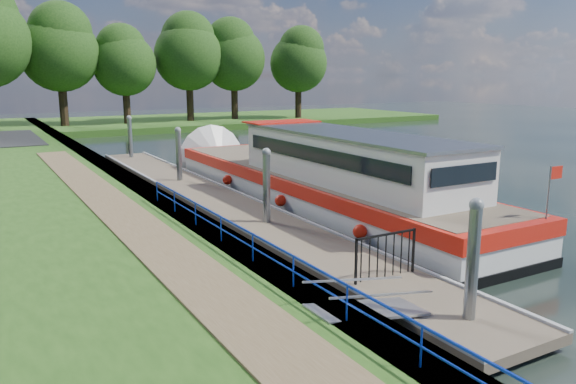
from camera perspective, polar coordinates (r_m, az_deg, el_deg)
ground at (r=12.94m, az=16.10°, el=-13.01°), size 160.00×160.00×0.00m
bank_edge at (r=24.33m, az=-14.69°, el=-0.33°), size 1.10×90.00×0.78m
far_bank at (r=63.68m, az=-10.87°, el=7.02°), size 60.00×18.00×0.60m
footpath at (r=17.19m, az=-14.51°, el=-3.87°), size 1.60×40.00×0.05m
blue_fence at (r=13.13m, az=-1.67°, el=-6.02°), size 0.04×18.04×0.72m
pontoon at (r=23.31m, az=-7.30°, el=-1.07°), size 2.50×30.00×0.56m
mooring_piles at (r=23.09m, az=-7.37°, el=1.58°), size 0.30×27.30×3.55m
gangway at (r=11.87m, az=8.12°, el=-11.66°), size 2.58×1.00×0.92m
gate_panel at (r=14.02m, az=9.91°, el=-5.73°), size 1.85×0.05×1.15m
barge at (r=23.53m, az=2.06°, el=1.38°), size 4.36×21.15×4.78m
horizon_trees at (r=57.21m, az=-23.38°, el=13.45°), size 54.38×10.03×12.87m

